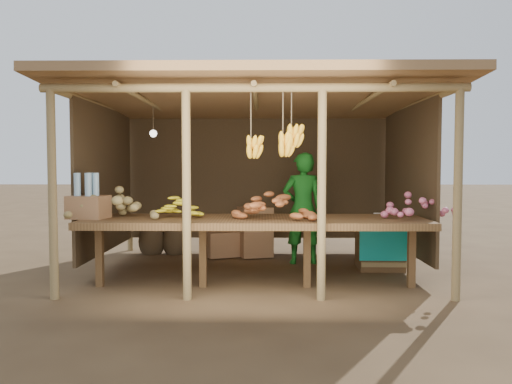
{
  "coord_description": "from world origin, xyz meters",
  "views": [
    {
      "loc": [
        0.09,
        -6.65,
        1.41
      ],
      "look_at": [
        0.0,
        0.0,
        1.05
      ],
      "focal_mm": 35.0,
      "sensor_mm": 36.0,
      "label": 1
    }
  ],
  "objects": [
    {
      "name": "burlap_sacks",
      "position": [
        -1.49,
        1.2,
        0.25
      ],
      "size": [
        0.8,
        0.42,
        0.56
      ],
      "color": "#4A3822",
      "rests_on": "ground"
    },
    {
      "name": "ground",
      "position": [
        0.0,
        0.0,
        0.0
      ],
      "size": [
        60.0,
        60.0,
        0.0
      ],
      "primitive_type": "plane",
      "color": "brown",
      "rests_on": "ground"
    },
    {
      "name": "carton_stack",
      "position": [
        -0.2,
        0.9,
        0.33
      ],
      "size": [
        1.09,
        0.52,
        0.75
      ],
      "color": "#8F6340",
      "rests_on": "ground"
    },
    {
      "name": "banana_pile",
      "position": [
        -0.9,
        -0.9,
        0.97
      ],
      "size": [
        0.58,
        0.42,
        0.34
      ],
      "primitive_type": null,
      "rotation": [
        0.0,
        0.0,
        -0.21
      ],
      "color": "yellow",
      "rests_on": "counter"
    },
    {
      "name": "vendor",
      "position": [
        0.66,
        0.45,
        0.79
      ],
      "size": [
        0.61,
        0.44,
        1.59
      ],
      "primitive_type": "imported",
      "rotation": [
        0.0,
        0.0,
        3.24
      ],
      "color": "#176A1B",
      "rests_on": "ground"
    },
    {
      "name": "tomato_basin",
      "position": [
        -1.9,
        -0.75,
        0.87
      ],
      "size": [
        0.34,
        0.34,
        0.18
      ],
      "rotation": [
        0.0,
        0.0,
        -0.04
      ],
      "color": "navy",
      "rests_on": "counter"
    },
    {
      "name": "potato_heap",
      "position": [
        -1.61,
        -0.97,
        0.98
      ],
      "size": [
        1.14,
        0.86,
        0.37
      ],
      "primitive_type": null,
      "rotation": [
        0.0,
        0.0,
        -0.27
      ],
      "color": "olive",
      "rests_on": "counter"
    },
    {
      "name": "sweet_potato_heap",
      "position": [
        0.2,
        -1.01,
        0.98
      ],
      "size": [
        0.93,
        0.59,
        0.35
      ],
      "primitive_type": null,
      "rotation": [
        0.0,
        0.0,
        -0.07
      ],
      "color": "#AA592B",
      "rests_on": "counter"
    },
    {
      "name": "stall_structure",
      "position": [
        0.01,
        0.13,
        1.93
      ],
      "size": [
        4.7,
        3.5,
        2.43
      ],
      "color": "#957A4D",
      "rests_on": "ground"
    },
    {
      "name": "bottle_box",
      "position": [
        -1.9,
        -1.01,
        1.0
      ],
      "size": [
        0.46,
        0.39,
        0.52
      ],
      "color": "#8F6340",
      "rests_on": "counter"
    },
    {
      "name": "onion_heap",
      "position": [
        1.9,
        -1.0,
        0.98
      ],
      "size": [
        1.04,
        0.84,
        0.36
      ],
      "primitive_type": null,
      "rotation": [
        0.0,
        0.0,
        0.38
      ],
      "color": "#C8617D",
      "rests_on": "counter"
    },
    {
      "name": "counter",
      "position": [
        0.0,
        -0.95,
        0.74
      ],
      "size": [
        3.9,
        1.05,
        0.8
      ],
      "color": "brown",
      "rests_on": "ground"
    },
    {
      "name": "tarp_crate",
      "position": [
        1.67,
        0.07,
        0.32
      ],
      "size": [
        0.67,
        0.58,
        0.78
      ],
      "color": "brown",
      "rests_on": "ground"
    }
  ]
}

